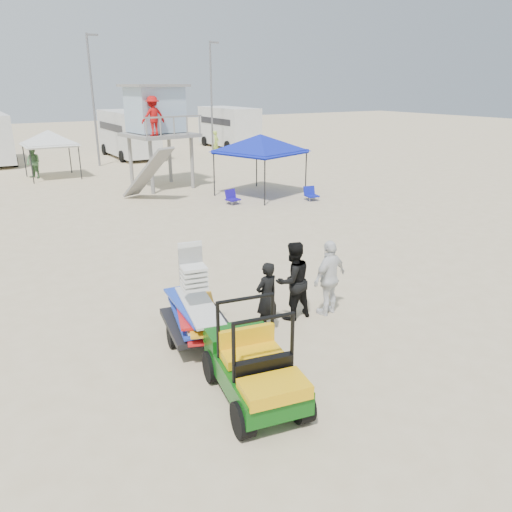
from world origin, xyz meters
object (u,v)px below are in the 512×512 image
man_left (267,297)px  lifeguard_tower (156,114)px  surf_trailer (195,309)px  canopy_blue (260,137)px  utility_cart (254,359)px

man_left → lifeguard_tower: 17.00m
man_left → lifeguard_tower: (3.75, 16.32, 2.90)m
surf_trailer → canopy_blue: 14.73m
utility_cart → man_left: (1.52, 2.03, -0.00)m
surf_trailer → canopy_blue: size_ratio=0.56×
canopy_blue → man_left: bearing=-121.0°
man_left → canopy_blue: size_ratio=0.38×
surf_trailer → canopy_blue: (8.72, 11.71, 1.95)m
man_left → canopy_blue: 14.14m
utility_cart → canopy_blue: bearing=58.1°
man_left → lifeguard_tower: lifeguard_tower is taller
lifeguard_tower → canopy_blue: size_ratio=1.20×
utility_cart → lifeguard_tower: (5.27, 18.35, 2.90)m
canopy_blue → surf_trailer: bearing=-126.7°
man_left → surf_trailer: bearing=-20.8°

